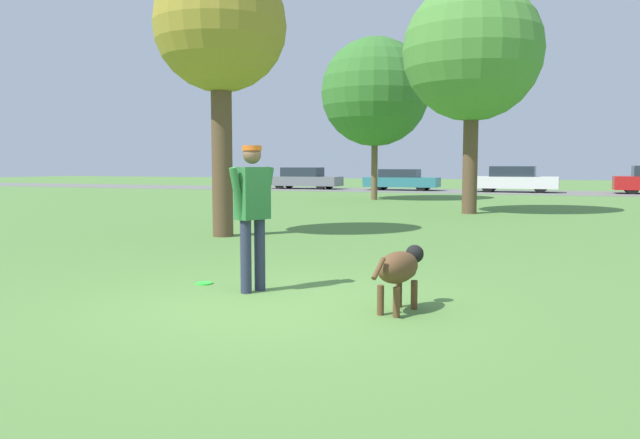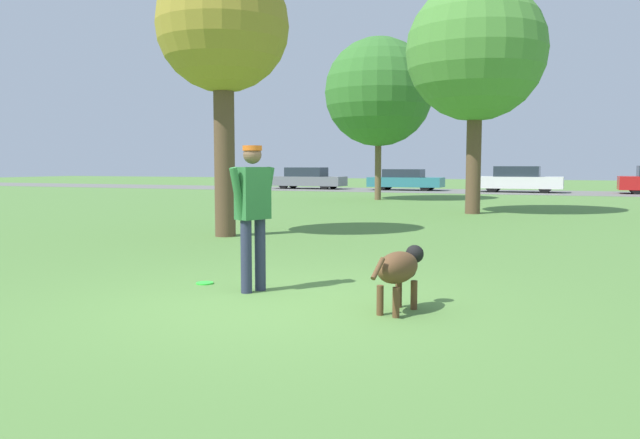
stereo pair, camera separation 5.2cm
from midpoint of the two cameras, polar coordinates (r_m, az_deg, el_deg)
ground_plane at (r=6.79m, az=-4.78°, el=-7.68°), size 120.00×120.00×0.00m
far_road_strip at (r=35.62m, az=16.76°, el=2.42°), size 120.00×6.00×0.01m
person at (r=7.31m, az=-6.40°, el=1.24°), size 0.35×0.64×1.72m
dog at (r=6.40m, az=7.08°, el=-4.46°), size 0.44×1.04×0.64m
frisbee at (r=8.00m, az=-10.74°, el=-5.75°), size 0.22×0.22×0.02m
tree_mid_center at (r=19.91m, az=13.69°, el=14.65°), size 4.18×4.18×6.99m
tree_far_left at (r=26.92m, az=4.99°, el=11.53°), size 4.56×4.56×6.84m
tree_near_left at (r=13.42m, az=-9.22°, el=16.84°), size 2.72×2.72×5.69m
parked_car_grey at (r=38.76m, az=-1.53°, el=3.77°), size 4.58×1.71×1.33m
parked_car_teal at (r=36.89m, az=7.40°, el=3.61°), size 4.31×1.68×1.24m
parked_car_white at (r=35.47m, az=17.31°, el=3.50°), size 4.50×1.78×1.42m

